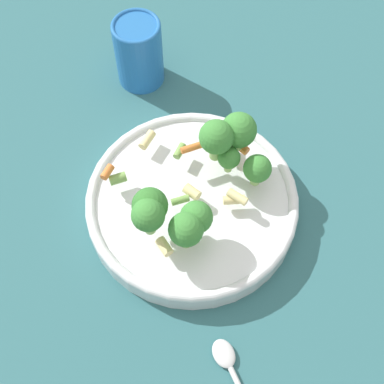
# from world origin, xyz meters

# --- Properties ---
(ground_plane) EXTENTS (3.00, 3.00, 0.00)m
(ground_plane) POSITION_xyz_m (0.00, 0.00, 0.00)
(ground_plane) COLOR #2D6066
(bowl) EXTENTS (0.28, 0.28, 0.04)m
(bowl) POSITION_xyz_m (0.00, 0.00, 0.02)
(bowl) COLOR silver
(bowl) RESTS_ON ground_plane
(pasta_salad) EXTENTS (0.22, 0.19, 0.09)m
(pasta_salad) POSITION_xyz_m (-0.01, 0.00, 0.09)
(pasta_salad) COLOR #8CB766
(pasta_salad) RESTS_ON bowl
(cup) EXTENTS (0.07, 0.07, 0.11)m
(cup) POSITION_xyz_m (0.13, -0.22, 0.06)
(cup) COLOR #2366B2
(cup) RESTS_ON ground_plane
(spoon) EXTENTS (0.11, 0.14, 0.01)m
(spoon) POSITION_xyz_m (-0.09, 0.21, 0.01)
(spoon) COLOR silver
(spoon) RESTS_ON ground_plane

